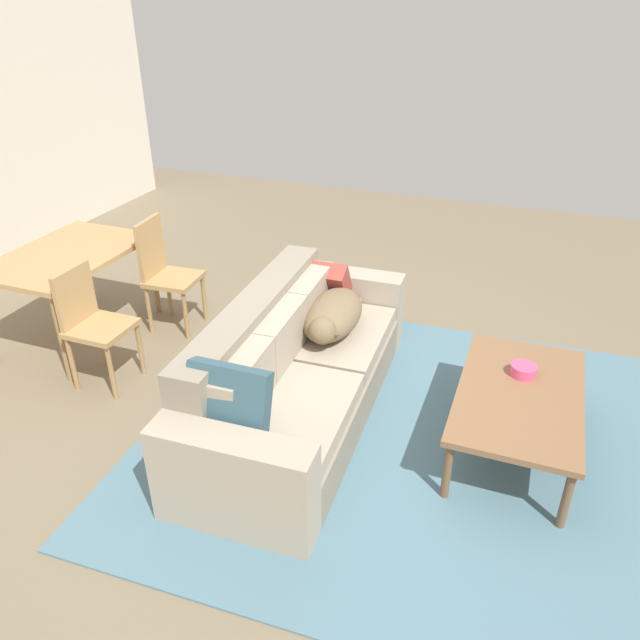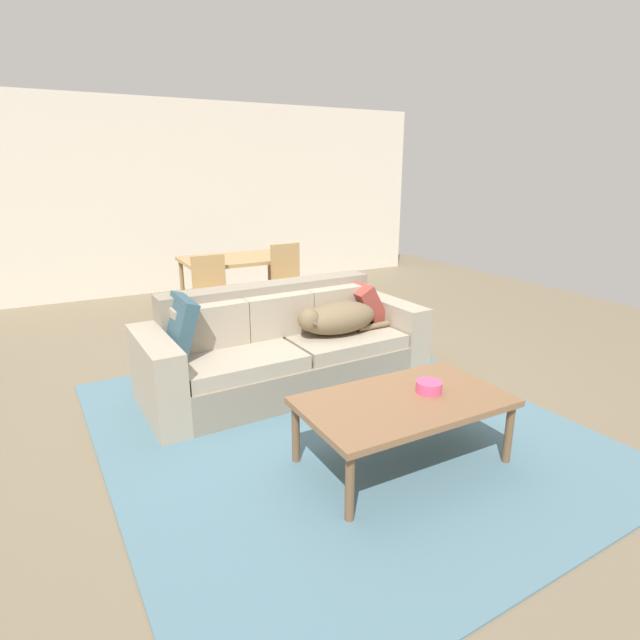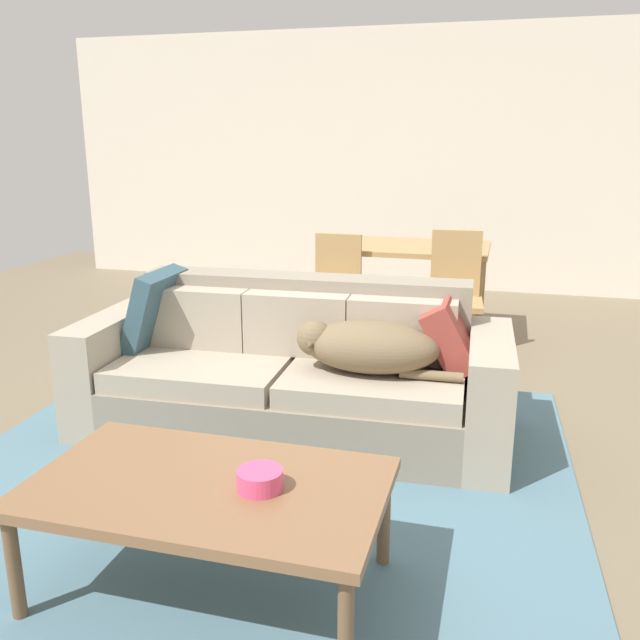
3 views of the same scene
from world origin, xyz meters
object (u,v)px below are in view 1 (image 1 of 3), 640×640
Objects in this scene: coffee_table at (519,397)px; dining_chair_near_right at (165,270)px; bowl_on_coffee_table at (523,370)px; dining_chair_near_left at (92,321)px; throw_pillow_by_right_arm at (326,284)px; dog_on_left_cushion at (332,316)px; dining_table at (67,261)px; couch at (294,373)px; throw_pillow_by_left_arm at (227,407)px.

coffee_table is 1.32× the size of dining_chair_near_right.
dining_chair_near_right reaches higher than bowl_on_coffee_table.
dining_chair_near_left is at bearing 95.45° from coffee_table.
throw_pillow_by_right_arm is 2.27× the size of bowl_on_coffee_table.
dog_on_left_cushion reaches higher than coffee_table.
throw_pillow_by_right_arm is 2.07m from dining_table.
couch is 0.51m from dog_on_left_cushion.
throw_pillow_by_left_arm is (-0.85, 0.02, 0.31)m from couch.
dining_table is at bearing 89.82° from bowl_on_coffee_table.
throw_pillow_by_right_arm is at bearing 65.10° from coffee_table.
throw_pillow_by_right_arm is 1.61m from bowl_on_coffee_table.
dog_on_left_cushion reaches higher than bowl_on_coffee_table.
throw_pillow_by_left_arm is 0.52× the size of dining_chair_near_left.
dog_on_left_cushion is at bearing -17.17° from couch.
dining_table is 0.79m from dining_chair_near_left.
coffee_table is 1.00× the size of dining_table.
bowl_on_coffee_table is at bearing -108.64° from throw_pillow_by_right_arm.
dining_chair_near_left is at bearing 107.38° from dog_on_left_cushion.
throw_pillow_by_left_arm is at bearing -119.92° from dining_table.
throw_pillow_by_left_arm is 0.37× the size of dining_table.
couch is 2.74× the size of dog_on_left_cushion.
throw_pillow_by_left_arm reaches higher than dog_on_left_cushion.
throw_pillow_by_right_arm is (0.85, 0.09, 0.27)m from couch.
coffee_table is at bearing -106.27° from dining_chair_near_right.
coffee_table is at bearing -55.75° from throw_pillow_by_left_arm.
dog_on_left_cushion is 2.38× the size of throw_pillow_by_right_arm.
couch is 2.67× the size of dining_chair_near_left.
couch is 6.51× the size of throw_pillow_by_right_arm.
bowl_on_coffee_table is at bearing -50.76° from throw_pillow_by_left_arm.
couch is 0.89m from throw_pillow_by_right_arm.
couch is 5.11× the size of throw_pillow_by_left_arm.
throw_pillow_by_left_arm is at bearing -177.70° from throw_pillow_by_right_arm.
couch is 14.77× the size of bowl_on_coffee_table.
coffee_table is 3.55m from dining_table.
bowl_on_coffee_table reaches higher than coffee_table.
dog_on_left_cushion is 0.91× the size of dining_chair_near_right.
couch is at bearing -174.20° from throw_pillow_by_right_arm.
dog_on_left_cushion is at bearing -105.71° from dining_chair_near_right.
bowl_on_coffee_table is at bearing -102.58° from dining_chair_near_right.
dining_chair_near_right is at bearing 60.58° from couch.
throw_pillow_by_left_arm is 1.78m from coffee_table.
dining_chair_near_left reaches higher than throw_pillow_by_right_arm.
throw_pillow_by_left_arm is 1.70m from throw_pillow_by_right_arm.
throw_pillow_by_right_arm is 0.29× the size of dining_table.
throw_pillow_by_left_arm reaches higher than coffee_table.
throw_pillow_by_left_arm is (-1.29, 0.13, 0.07)m from dog_on_left_cushion.
bowl_on_coffee_table is 0.13× the size of dining_table.
throw_pillow_by_left_arm is 1.65m from dining_chair_near_left.
throw_pillow_by_left_arm is 0.37× the size of coffee_table.
dining_table is at bearing 90.06° from dog_on_left_cushion.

